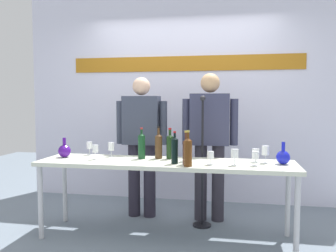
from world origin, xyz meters
TOP-DOWN VIEW (x-y plane):
  - ground_plane at (0.00, 0.00)m, footprint 10.00×10.00m
  - back_wall at (0.00, 1.40)m, footprint 4.44×0.11m
  - display_table at (0.00, 0.00)m, footprint 2.54×0.61m
  - decanter_blue_left at (-1.09, 0.04)m, footprint 0.13×0.13m
  - decanter_blue_right at (1.12, 0.04)m, footprint 0.13×0.13m
  - presenter_left at (-0.40, 0.59)m, footprint 0.61×0.22m
  - presenter_right at (0.40, 0.59)m, footprint 0.63×0.22m
  - wine_bottle_0 at (0.22, 0.06)m, footprint 0.07×0.07m
  - wine_bottle_1 at (0.02, 0.16)m, footprint 0.07×0.07m
  - wine_bottle_2 at (0.22, -0.13)m, footprint 0.06×0.06m
  - wine_bottle_3 at (0.11, -0.11)m, footprint 0.07×0.07m
  - wine_bottle_4 at (-0.10, 0.15)m, footprint 0.08×0.08m
  - wine_bottle_5 at (-0.27, 0.11)m, footprint 0.07×0.07m
  - wine_bottle_6 at (0.25, -0.22)m, footprint 0.08×0.08m
  - wine_glass_left_0 at (-0.90, 0.25)m, footprint 0.06×0.06m
  - wine_glass_left_1 at (-0.63, 0.19)m, footprint 0.06×0.06m
  - wine_glass_left_2 at (-0.72, -0.02)m, footprint 0.06×0.06m
  - wine_glass_right_0 at (0.86, -0.09)m, footprint 0.06×0.06m
  - wine_glass_right_1 at (0.67, -0.10)m, footprint 0.07×0.07m
  - wine_glass_right_2 at (0.45, -0.11)m, footprint 0.06×0.06m
  - wine_glass_right_3 at (0.96, 0.08)m, footprint 0.07×0.07m
  - wine_glass_right_4 at (0.88, 0.12)m, footprint 0.07×0.07m
  - microphone_stand at (0.33, 0.38)m, footprint 0.20×0.20m

SIDE VIEW (x-z plane):
  - ground_plane at x=0.00m, z-range 0.00..0.00m
  - microphone_stand at x=0.33m, z-range -0.24..1.18m
  - display_table at x=0.00m, z-range 0.32..1.09m
  - decanter_blue_right at x=1.12m, z-range 0.73..0.95m
  - decanter_blue_left at x=-1.09m, z-range 0.74..0.94m
  - wine_glass_right_2 at x=0.45m, z-range 0.80..0.92m
  - wine_glass_right_4 at x=0.88m, z-range 0.80..0.93m
  - wine_glass_right_0 at x=0.86m, z-range 0.80..0.93m
  - wine_glass_left_0 at x=-0.90m, z-range 0.80..0.95m
  - wine_glass_left_1 at x=-0.63m, z-range 0.80..0.95m
  - wine_glass_left_2 at x=-0.72m, z-range 0.80..0.95m
  - wine_glass_right_1 at x=0.67m, z-range 0.80..0.96m
  - wine_glass_right_3 at x=0.96m, z-range 0.81..0.97m
  - wine_bottle_0 at x=0.22m, z-range 0.74..1.04m
  - wine_bottle_2 at x=0.22m, z-range 0.74..1.06m
  - wine_bottle_3 at x=0.11m, z-range 0.75..1.06m
  - wine_bottle_1 at x=0.02m, z-range 0.75..1.07m
  - wine_bottle_4 at x=-0.10m, z-range 0.74..1.08m
  - wine_bottle_6 at x=0.25m, z-range 0.75..1.07m
  - wine_bottle_5 at x=-0.27m, z-range 0.75..1.07m
  - presenter_left at x=-0.40m, z-range 0.12..1.76m
  - presenter_right at x=0.40m, z-range 0.13..1.80m
  - back_wall at x=0.00m, z-range 0.00..3.00m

